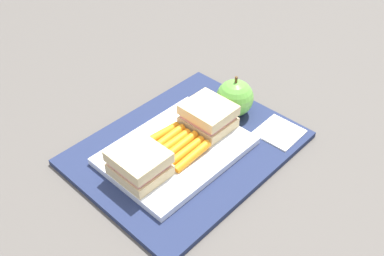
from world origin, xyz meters
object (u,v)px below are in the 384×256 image
(sandwich_half_left, at_px, (139,163))
(sandwich_half_right, at_px, (208,116))
(food_tray, at_px, (176,151))
(carrot_sticks_bundle, at_px, (176,145))
(paper_napkin, at_px, (279,132))
(apple, at_px, (233,97))

(sandwich_half_left, relative_size, sandwich_half_right, 1.00)
(sandwich_half_left, bearing_deg, food_tray, 0.00)
(food_tray, distance_m, carrot_sticks_bundle, 0.01)
(carrot_sticks_bundle, height_order, paper_napkin, carrot_sticks_bundle)
(carrot_sticks_bundle, relative_size, paper_napkin, 1.26)
(apple, xyz_separation_m, paper_napkin, (0.01, -0.10, -0.03))
(sandwich_half_left, bearing_deg, paper_napkin, -21.54)
(apple, bearing_deg, food_tray, -178.62)
(carrot_sticks_bundle, distance_m, paper_napkin, 0.19)
(sandwich_half_left, distance_m, paper_napkin, 0.26)
(paper_napkin, bearing_deg, carrot_sticks_bundle, 149.58)
(food_tray, distance_m, paper_napkin, 0.19)
(food_tray, bearing_deg, paper_napkin, -30.42)
(carrot_sticks_bundle, distance_m, apple, 0.15)
(carrot_sticks_bundle, height_order, apple, apple)
(food_tray, distance_m, apple, 0.15)
(sandwich_half_right, xyz_separation_m, carrot_sticks_bundle, (-0.08, -0.00, -0.02))
(food_tray, bearing_deg, apple, 1.38)
(sandwich_half_left, distance_m, sandwich_half_right, 0.16)
(sandwich_half_left, bearing_deg, sandwich_half_right, 0.00)
(apple, bearing_deg, paper_napkin, -83.53)
(sandwich_half_right, relative_size, carrot_sticks_bundle, 0.91)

